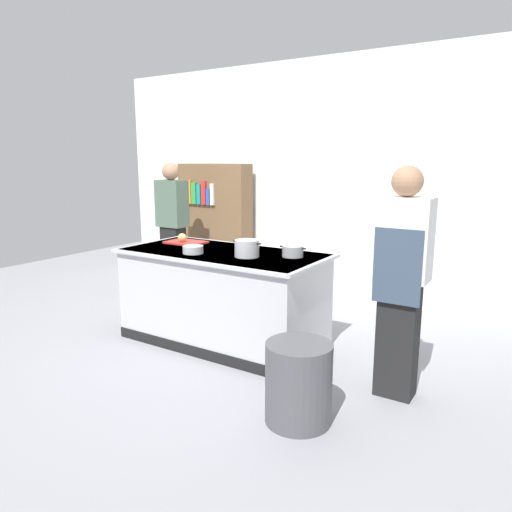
% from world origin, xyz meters
% --- Properties ---
extents(ground_plane, '(10.00, 10.00, 0.00)m').
position_xyz_m(ground_plane, '(0.00, 0.00, 0.00)').
color(ground_plane, gray).
extents(back_wall, '(6.40, 0.12, 3.00)m').
position_xyz_m(back_wall, '(0.00, 2.10, 1.50)').
color(back_wall, white).
rests_on(back_wall, ground_plane).
extents(counter_island, '(1.98, 0.98, 0.90)m').
position_xyz_m(counter_island, '(0.00, -0.00, 0.47)').
color(counter_island, '#B7BABF').
rests_on(counter_island, ground_plane).
extents(cutting_board, '(0.40, 0.28, 0.02)m').
position_xyz_m(cutting_board, '(-0.59, 0.16, 0.91)').
color(cutting_board, red).
rests_on(cutting_board, counter_island).
extents(onion, '(0.09, 0.09, 0.09)m').
position_xyz_m(onion, '(-0.60, 0.11, 0.97)').
color(onion, tan).
rests_on(onion, cutting_board).
extents(stock_pot, '(0.29, 0.22, 0.15)m').
position_xyz_m(stock_pot, '(0.33, -0.08, 0.98)').
color(stock_pot, '#B7BABF').
rests_on(stock_pot, counter_island).
extents(sauce_pan, '(0.26, 0.19, 0.10)m').
position_xyz_m(sauce_pan, '(0.68, 0.15, 0.95)').
color(sauce_pan, '#99999E').
rests_on(sauce_pan, counter_island).
extents(mixing_bowl, '(0.19, 0.19, 0.07)m').
position_xyz_m(mixing_bowl, '(-0.18, -0.22, 0.94)').
color(mixing_bowl, '#B7BABF').
rests_on(mixing_bowl, counter_island).
extents(trash_bin, '(0.45, 0.45, 0.56)m').
position_xyz_m(trash_bin, '(1.29, -0.91, 0.28)').
color(trash_bin, '#4C4C51').
rests_on(trash_bin, ground_plane).
extents(person_chef, '(0.38, 0.25, 1.72)m').
position_xyz_m(person_chef, '(1.74, -0.18, 0.91)').
color(person_chef, black).
rests_on(person_chef, ground_plane).
extents(person_guest, '(0.38, 0.24, 1.72)m').
position_xyz_m(person_guest, '(-1.57, 1.04, 0.91)').
color(person_guest, black).
rests_on(person_guest, ground_plane).
extents(bookshelf, '(1.10, 0.31, 1.70)m').
position_xyz_m(bookshelf, '(-1.46, 1.80, 0.85)').
color(bookshelf, brown).
rests_on(bookshelf, ground_plane).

